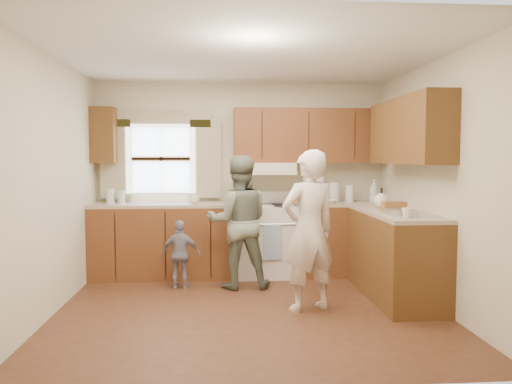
{
  "coord_description": "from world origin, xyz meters",
  "views": [
    {
      "loc": [
        -0.29,
        -4.9,
        1.52
      ],
      "look_at": [
        0.1,
        0.4,
        1.15
      ],
      "focal_mm": 35.0,
      "sensor_mm": 36.0,
      "label": 1
    }
  ],
  "objects": [
    {
      "name": "child",
      "position": [
        -0.74,
        0.85,
        0.4
      ],
      "size": [
        0.47,
        0.21,
        0.8
      ],
      "primitive_type": "imported",
      "rotation": [
        0.0,
        0.0,
        3.1
      ],
      "color": "gray",
      "rests_on": "ground"
    },
    {
      "name": "stove",
      "position": [
        0.3,
        1.44,
        0.47
      ],
      "size": [
        0.76,
        0.67,
        1.07
      ],
      "color": "silver",
      "rests_on": "ground"
    },
    {
      "name": "woman_left",
      "position": [
        0.59,
        -0.07,
        0.8
      ],
      "size": [
        0.68,
        0.55,
        1.6
      ],
      "primitive_type": "imported",
      "rotation": [
        0.0,
        0.0,
        3.48
      ],
      "color": "silver",
      "rests_on": "ground"
    },
    {
      "name": "kitchen_fixtures",
      "position": [
        0.61,
        1.08,
        0.84
      ],
      "size": [
        3.8,
        2.25,
        2.15
      ],
      "color": "#47240F",
      "rests_on": "ground"
    },
    {
      "name": "woman_right",
      "position": [
        -0.07,
        0.85,
        0.77
      ],
      "size": [
        0.76,
        0.6,
        1.54
      ],
      "primitive_type": "imported",
      "rotation": [
        0.0,
        0.0,
        3.17
      ],
      "color": "#21372B",
      "rests_on": "ground"
    },
    {
      "name": "room",
      "position": [
        0.0,
        0.0,
        1.25
      ],
      "size": [
        3.8,
        3.8,
        3.8
      ],
      "color": "#422414",
      "rests_on": "ground"
    }
  ]
}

